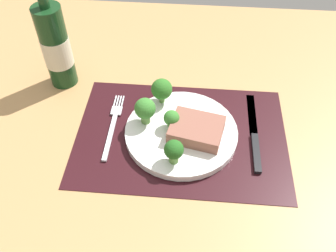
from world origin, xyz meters
TOP-DOWN VIEW (x-y plane):
  - ground_plane at (0.00, 0.00)cm, footprint 140.00×110.00cm
  - placemat at (0.00, 0.00)cm, footprint 45.22×31.26cm
  - plate at (0.00, 0.00)cm, footprint 24.11×24.11cm
  - steak at (3.20, -0.87)cm, footprint 12.26×10.56cm
  - broccoli_near_fork at (-1.03, -8.25)cm, footprint 3.88×3.88cm
  - broccoli_front_edge at (-7.85, 1.83)cm, footprint 4.53×4.53cm
  - broccoli_near_steak at (-2.15, 0.69)cm, footprint 3.36×3.36cm
  - broccoli_back_left at (-4.95, 8.39)cm, footprint 4.74×4.74cm
  - fork at (-15.18, 1.42)cm, footprint 2.40×19.20cm
  - knife at (15.74, 0.53)cm, footprint 1.80×23.00cm
  - wine_bottle at (-30.00, 15.62)cm, footprint 6.59×6.59cm

SIDE VIEW (x-z plane):
  - ground_plane at x=0.00cm, z-range -3.00..0.00cm
  - placemat at x=0.00cm, z-range 0.00..0.30cm
  - fork at x=-15.18cm, z-range 0.30..0.80cm
  - knife at x=15.74cm, z-range 0.20..1.00cm
  - plate at x=0.00cm, z-range 0.30..1.90cm
  - steak at x=3.20cm, z-range 1.90..4.80cm
  - broccoli_near_steak at x=-2.15cm, z-range 2.34..6.84cm
  - broccoli_near_fork at x=-1.03cm, z-range 2.44..7.97cm
  - broccoli_back_left at x=-4.95cm, z-range 2.54..8.69cm
  - broccoli_front_edge at x=-7.85cm, z-range 2.54..8.83cm
  - wine_bottle at x=-30.00cm, z-range -4.76..25.84cm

